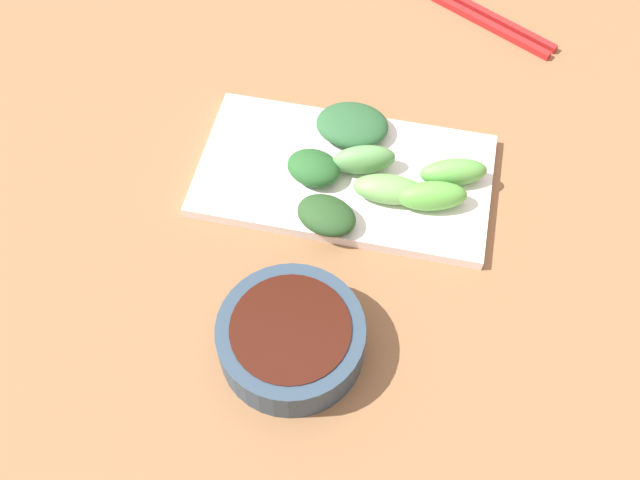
% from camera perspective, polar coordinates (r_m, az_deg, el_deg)
% --- Properties ---
extents(tabletop, '(2.10, 2.10, 0.02)m').
position_cam_1_polar(tabletop, '(0.70, -0.99, 0.24)').
color(tabletop, '#8B613D').
rests_on(tabletop, ground).
extents(sauce_bowl, '(0.12, 0.12, 0.04)m').
position_cam_1_polar(sauce_bowl, '(0.61, -2.27, -7.60)').
color(sauce_bowl, '#2E4356').
rests_on(sauce_bowl, tabletop).
extents(serving_plate, '(0.15, 0.29, 0.01)m').
position_cam_1_polar(serving_plate, '(0.72, 1.91, 5.06)').
color(serving_plate, white).
rests_on(serving_plate, tabletop).
extents(broccoli_stalk_0, '(0.04, 0.07, 0.03)m').
position_cam_1_polar(broccoli_stalk_0, '(0.71, 3.42, 6.28)').
color(broccoli_stalk_0, '#61A358').
rests_on(broccoli_stalk_0, serving_plate).
extents(broccoli_leafy_1, '(0.05, 0.06, 0.03)m').
position_cam_1_polar(broccoli_leafy_1, '(0.70, -0.51, 5.64)').
color(broccoli_leafy_1, '#255C29').
rests_on(broccoli_leafy_1, serving_plate).
extents(broccoli_stalk_2, '(0.04, 0.07, 0.03)m').
position_cam_1_polar(broccoli_stalk_2, '(0.69, 8.70, 3.42)').
color(broccoli_stalk_2, '#5DB543').
rests_on(broccoli_stalk_2, serving_plate).
extents(broccoli_stalk_3, '(0.03, 0.07, 0.02)m').
position_cam_1_polar(broccoli_stalk_3, '(0.69, 5.39, 3.97)').
color(broccoli_stalk_3, '#6FB158').
rests_on(broccoli_stalk_3, serving_plate).
extents(broccoli_stalk_4, '(0.04, 0.07, 0.03)m').
position_cam_1_polar(broccoli_stalk_4, '(0.71, 10.36, 5.22)').
color(broccoli_stalk_4, '#61B34C').
rests_on(broccoli_stalk_4, serving_plate).
extents(broccoli_leafy_5, '(0.06, 0.07, 0.02)m').
position_cam_1_polar(broccoli_leafy_5, '(0.74, 2.53, 8.95)').
color(broccoli_leafy_5, '#2A5B33').
rests_on(broccoli_leafy_5, serving_plate).
extents(broccoli_leafy_6, '(0.06, 0.07, 0.02)m').
position_cam_1_polar(broccoli_leafy_6, '(0.67, 0.51, 1.94)').
color(broccoli_leafy_6, '#264B22').
rests_on(broccoli_leafy_6, serving_plate).
extents(chopsticks, '(0.13, 0.21, 0.01)m').
position_cam_1_polar(chopsticks, '(0.91, 11.37, 17.27)').
color(chopsticks, red).
rests_on(chopsticks, tabletop).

